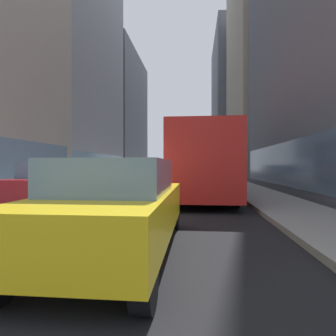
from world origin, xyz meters
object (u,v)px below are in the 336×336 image
at_px(car_yellow_taxi, 118,206).
at_px(dalmatian_dog, 143,193).
at_px(car_grey_wagon, 138,173).
at_px(car_blue_hatchback, 165,170).
at_px(transit_bus, 201,161).
at_px(car_white_van, 187,170).
at_px(car_black_suv, 143,176).
at_px(car_red_coupe, 54,184).

height_order(car_yellow_taxi, dalmatian_dog, car_yellow_taxi).
bearing_deg(car_grey_wagon, car_blue_hatchback, 90.00).
height_order(car_blue_hatchback, car_yellow_taxi, same).
bearing_deg(transit_bus, car_white_van, 93.25).
relative_size(transit_bus, car_black_suv, 2.90).
relative_size(car_grey_wagon, car_white_van, 1.04).
height_order(transit_bus, car_grey_wagon, transit_bus).
bearing_deg(transit_bus, car_yellow_taxi, -99.28).
bearing_deg(car_grey_wagon, car_yellow_taxi, -79.21).
bearing_deg(car_white_van, car_yellow_taxi, -90.00).
height_order(transit_bus, car_blue_hatchback, transit_bus).
bearing_deg(car_grey_wagon, transit_bus, -63.43).
relative_size(car_black_suv, car_yellow_taxi, 0.83).
xyz_separation_m(car_grey_wagon, car_red_coupe, (0.00, -15.52, -0.00)).
xyz_separation_m(car_white_van, car_red_coupe, (-4.00, -32.48, 0.00)).
bearing_deg(car_blue_hatchback, transit_bus, -80.65).
relative_size(car_grey_wagon, car_red_coupe, 1.02).
distance_m(car_white_van, car_red_coupe, 32.72).
bearing_deg(car_black_suv, car_red_coupe, -99.50).
relative_size(car_grey_wagon, car_black_suv, 1.10).
bearing_deg(dalmatian_dog, transit_bus, 63.90).
relative_size(transit_bus, car_white_van, 2.74).
distance_m(car_grey_wagon, car_blue_hatchback, 22.82).
relative_size(car_white_van, car_blue_hatchback, 0.98).
bearing_deg(car_red_coupe, dalmatian_dog, -2.11).
bearing_deg(car_black_suv, dalmatian_dog, -79.35).
height_order(transit_bus, car_yellow_taxi, transit_bus).
relative_size(car_white_van, car_yellow_taxi, 0.88).
distance_m(transit_bus, car_black_suv, 6.67).
xyz_separation_m(car_grey_wagon, dalmatian_dog, (3.42, -15.64, -0.31)).
relative_size(car_grey_wagon, car_yellow_taxi, 0.92).
xyz_separation_m(car_black_suv, car_yellow_taxi, (2.40, -15.04, 0.00)).
relative_size(car_white_van, dalmatian_dog, 4.37).
xyz_separation_m(car_red_coupe, dalmatian_dog, (3.42, -0.13, -0.31)).
height_order(car_red_coupe, car_yellow_taxi, same).
bearing_deg(car_yellow_taxi, car_blue_hatchback, 95.22).
height_order(transit_bus, car_black_suv, transit_bus).
xyz_separation_m(car_yellow_taxi, dalmatian_dog, (-0.58, 5.35, -0.31)).
distance_m(car_grey_wagon, car_black_suv, 6.16).
height_order(car_red_coupe, car_blue_hatchback, same).
xyz_separation_m(car_grey_wagon, car_blue_hatchback, (-0.00, 22.82, 0.00)).
height_order(car_grey_wagon, car_blue_hatchback, same).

